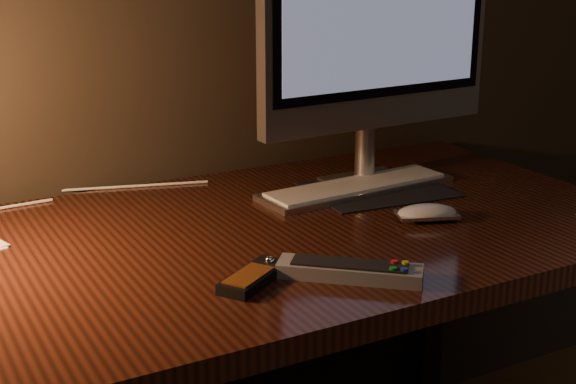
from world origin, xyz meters
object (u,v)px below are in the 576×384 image
desk (197,294)px  tv_remote (350,270)px  monitor (379,23)px  mouse (427,215)px  media_remote (254,276)px  keyboard (357,187)px

desk → tv_remote: size_ratio=7.96×
monitor → tv_remote: bearing=-131.4°
desk → mouse: 0.44m
tv_remote → media_remote: bearing=-162.1°
keyboard → mouse: 0.22m
desk → keyboard: 0.40m
monitor → mouse: monitor is taller
desk → media_remote: size_ratio=11.43×
monitor → mouse: bearing=-103.4°
desk → keyboard: (0.38, 0.05, 0.14)m
keyboard → monitor: bearing=14.6°
keyboard → mouse: size_ratio=3.86×
monitor → tv_remote: (-0.31, -0.39, -0.32)m
desk → monitor: 0.63m
desk → mouse: mouse is taller
desk → tv_remote: (0.12, -0.32, 0.14)m
mouse → tv_remote: (-0.27, -0.15, 0.00)m
desk → mouse: (0.39, -0.17, 0.14)m
mouse → monitor: bearing=99.9°
media_remote → monitor: bearing=3.9°
monitor → keyboard: size_ratio=1.33×
mouse → media_remote: bearing=-145.6°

